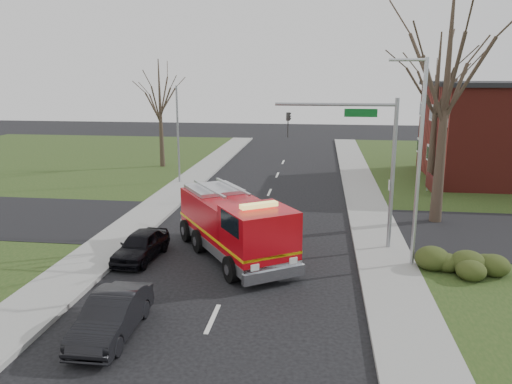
# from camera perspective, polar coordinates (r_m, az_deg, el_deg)

# --- Properties ---
(ground) EXTENTS (120.00, 120.00, 0.00)m
(ground) POSITION_cam_1_polar(r_m,az_deg,el_deg) (22.21, -1.67, -7.17)
(ground) COLOR black
(ground) RESTS_ON ground
(sidewalk_right) EXTENTS (2.40, 80.00, 0.15)m
(sidewalk_right) POSITION_cam_1_polar(r_m,az_deg,el_deg) (22.12, 14.54, -7.49)
(sidewalk_right) COLOR gray
(sidewalk_right) RESTS_ON ground
(sidewalk_left) EXTENTS (2.40, 80.00, 0.15)m
(sidewalk_left) POSITION_cam_1_polar(r_m,az_deg,el_deg) (23.91, -16.59, -6.04)
(sidewalk_left) COLOR gray
(sidewalk_left) RESTS_ON ground
(health_center_sign) EXTENTS (0.12, 2.00, 1.40)m
(health_center_sign) POSITION_cam_1_polar(r_m,az_deg,el_deg) (34.51, 19.27, 1.03)
(health_center_sign) COLOR #430F10
(health_center_sign) RESTS_ON ground
(hedge_corner) EXTENTS (2.80, 2.00, 0.90)m
(hedge_corner) POSITION_cam_1_polar(r_m,az_deg,el_deg) (21.58, 22.39, -7.20)
(hedge_corner) COLOR #253212
(hedge_corner) RESTS_ON lawn_right
(bare_tree_near) EXTENTS (6.00, 6.00, 12.00)m
(bare_tree_near) POSITION_cam_1_polar(r_m,az_deg,el_deg) (27.25, 20.98, 11.70)
(bare_tree_near) COLOR #392B21
(bare_tree_near) RESTS_ON ground
(bare_tree_far) EXTENTS (5.25, 5.25, 10.50)m
(bare_tree_far) POSITION_cam_1_polar(r_m,az_deg,el_deg) (36.38, 19.95, 10.51)
(bare_tree_far) COLOR #392B21
(bare_tree_far) RESTS_ON ground
(bare_tree_left) EXTENTS (4.50, 4.50, 9.00)m
(bare_tree_left) POSITION_cam_1_polar(r_m,az_deg,el_deg) (42.73, -10.93, 10.11)
(bare_tree_left) COLOR #392B21
(bare_tree_left) RESTS_ON ground
(traffic_signal_mast) EXTENTS (5.29, 0.18, 6.80)m
(traffic_signal_mast) POSITION_cam_1_polar(r_m,az_deg,el_deg) (22.33, 12.25, 5.13)
(traffic_signal_mast) COLOR gray
(traffic_signal_mast) RESTS_ON ground
(streetlight_pole) EXTENTS (1.48, 0.16, 8.40)m
(streetlight_pole) POSITION_cam_1_polar(r_m,az_deg,el_deg) (20.65, 18.02, 3.69)
(streetlight_pole) COLOR #B7BABF
(streetlight_pole) RESTS_ON ground
(utility_pole_far) EXTENTS (0.14, 0.14, 7.00)m
(utility_pole_far) POSITION_cam_1_polar(r_m,az_deg,el_deg) (36.25, -8.90, 6.38)
(utility_pole_far) COLOR gray
(utility_pole_far) RESTS_ON ground
(fire_engine) EXTENTS (6.13, 7.52, 2.97)m
(fire_engine) POSITION_cam_1_polar(r_m,az_deg,el_deg) (21.54, -2.41, -4.06)
(fire_engine) COLOR #B40811
(fire_engine) RESTS_ON ground
(parked_car_maroon) EXTENTS (1.78, 3.74, 1.24)m
(parked_car_maroon) POSITION_cam_1_polar(r_m,az_deg,el_deg) (22.07, -13.02, -5.96)
(parked_car_maroon) COLOR black
(parked_car_maroon) RESTS_ON ground
(parked_car_gray) EXTENTS (1.41, 3.93, 1.29)m
(parked_car_gray) POSITION_cam_1_polar(r_m,az_deg,el_deg) (16.15, -16.16, -13.42)
(parked_car_gray) COLOR black
(parked_car_gray) RESTS_ON ground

